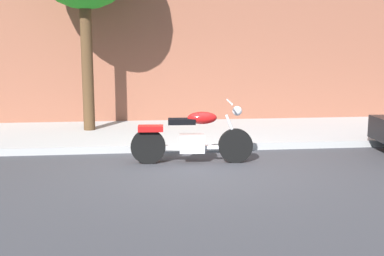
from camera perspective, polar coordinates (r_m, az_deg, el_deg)
name	(u,v)px	position (r m, az deg, el deg)	size (l,w,h in m)	color
ground_plane	(197,169)	(8.17, 0.65, -4.88)	(60.00, 60.00, 0.00)	#38383D
sidewalk	(181,134)	(11.05, -1.27, -0.67)	(21.47, 3.26, 0.14)	#A4A4A4
motorcycle	(192,138)	(8.47, -0.02, -1.15)	(2.17, 0.70, 1.11)	black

